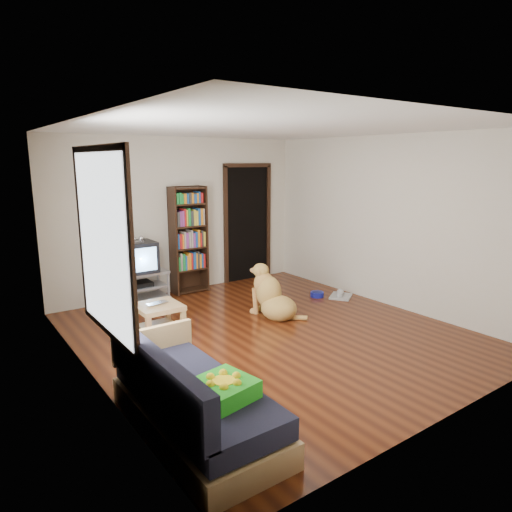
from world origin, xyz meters
TOP-DOWN VIEW (x-y plane):
  - ground at (0.00, 0.00)m, footprint 5.00×5.00m
  - ceiling at (0.00, 0.00)m, footprint 5.00×5.00m
  - wall_back at (0.00, 2.50)m, footprint 4.50×0.00m
  - wall_front at (0.00, -2.50)m, footprint 4.50×0.00m
  - wall_left at (-2.25, 0.00)m, footprint 0.00×5.00m
  - wall_right at (2.25, 0.00)m, footprint 0.00×5.00m
  - green_cushion at (-1.75, -1.71)m, footprint 0.50×0.50m
  - laptop at (-1.19, 0.79)m, footprint 0.31×0.23m
  - dog_bowl at (1.62, 0.84)m, footprint 0.22×0.22m
  - grey_rag at (1.92, 0.59)m, footprint 0.51×0.49m
  - window at (-2.23, -0.50)m, footprint 0.03×1.46m
  - doorway at (1.35, 2.48)m, footprint 1.03×0.05m
  - tv_stand at (-0.90, 2.25)m, footprint 0.90×0.45m
  - crt_tv at (-0.90, 2.27)m, footprint 0.55×0.52m
  - bookshelf at (0.05, 2.34)m, footprint 0.60×0.30m
  - sofa at (-1.87, -1.38)m, footprint 0.80×1.80m
  - coffee_table at (-1.19, 0.82)m, footprint 0.55×0.55m
  - dog at (0.42, 0.51)m, footprint 0.59×0.89m

SIDE VIEW (x-z plane):
  - ground at x=0.00m, z-range 0.00..0.00m
  - grey_rag at x=1.92m, z-range 0.00..0.03m
  - dog_bowl at x=1.62m, z-range 0.00..0.08m
  - sofa at x=-1.87m, z-range -0.14..0.66m
  - tv_stand at x=-0.90m, z-range 0.02..0.52m
  - coffee_table at x=-1.19m, z-range 0.08..0.48m
  - dog at x=0.42m, z-range -0.11..0.68m
  - laptop at x=-1.19m, z-range 0.40..0.42m
  - green_cushion at x=-1.75m, z-range 0.42..0.56m
  - crt_tv at x=-0.90m, z-range 0.45..1.03m
  - bookshelf at x=0.05m, z-range 0.10..1.90m
  - doorway at x=1.35m, z-range 0.03..2.21m
  - wall_back at x=0.00m, z-range -0.95..3.55m
  - wall_front at x=0.00m, z-range -0.95..3.55m
  - wall_left at x=-2.25m, z-range -1.20..3.80m
  - wall_right at x=2.25m, z-range -1.20..3.80m
  - window at x=-2.23m, z-range 0.65..2.35m
  - ceiling at x=0.00m, z-range 2.60..2.60m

